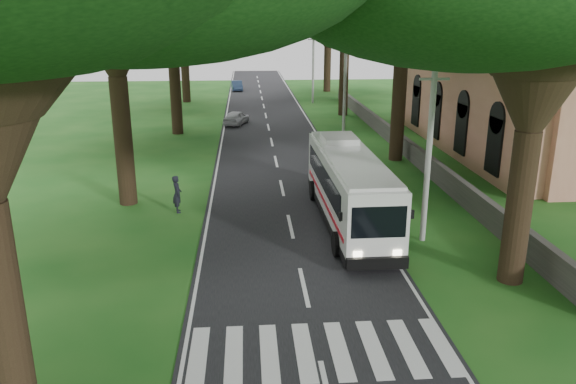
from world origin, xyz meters
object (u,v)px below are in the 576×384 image
church (536,82)px  pedestrian (177,194)px  distant_car_b (237,86)px  distant_car_a (236,118)px  pole_near (429,144)px  coach_bus (349,186)px  pole_far (313,64)px  pole_mid (345,86)px

church → pedestrian: church is taller
church → pedestrian: size_ratio=13.05×
distant_car_b → pedestrian: (-2.32, -47.14, 0.27)m
distant_car_a → distant_car_b: bearing=-71.1°
pole_near → coach_bus: pole_near is taller
pole_far → church: bearing=-63.2°
distant_car_a → pedestrian: size_ratio=1.99×
pole_near → distant_car_a: bearing=106.8°
coach_bus → pedestrian: (-8.02, 2.07, -0.84)m
church → coach_bus: (-15.16, -13.17, -3.15)m
pole_near → distant_car_b: 52.40m
pole_mid → pole_far: bearing=90.0°
pole_mid → pedestrian: pole_mid is taller
pole_near → coach_bus: 4.40m
distant_car_a → church: bearing=168.4°
pole_mid → distant_car_b: 32.90m
pole_near → pole_mid: bearing=90.0°
church → pole_mid: size_ratio=3.00×
pedestrian → pole_mid: bearing=-46.9°
pole_near → distant_car_b: size_ratio=2.14×
church → distant_car_a: bearing=150.1°
church → pole_far: church is taller
pole_near → pedestrian: size_ratio=4.35×
pole_mid → distant_car_a: pole_mid is taller
coach_bus → distant_car_b: (-5.70, 49.20, -1.12)m
pole_mid → church: bearing=-19.8°
pole_near → pole_mid: 20.00m
distant_car_a → distant_car_b: (-0.24, 24.17, -0.01)m
pole_near → church: bearing=51.5°
pole_far → distant_car_b: pole_far is taller
church → pole_mid: bearing=160.2°
distant_car_b → distant_car_a: bearing=-94.1°
pole_mid → distant_car_b: pole_mid is taller
pole_far → distant_car_a: pole_far is taller
pole_mid → coach_bus: pole_mid is taller
distant_car_a → pedestrian: (-2.56, -22.96, 0.27)m
coach_bus → pedestrian: 8.33m
pole_near → distant_car_b: (-8.50, 51.58, -3.53)m
pole_far → pedestrian: pole_far is taller
pole_mid → pedestrian: bearing=-124.8°
pole_mid → pedestrian: 19.23m
church → distant_car_b: size_ratio=6.43×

